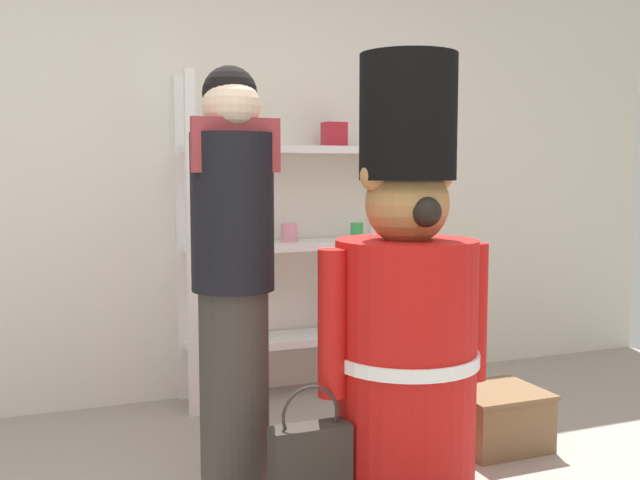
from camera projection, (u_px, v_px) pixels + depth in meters
name	position (u px, v px, depth m)	size (l,w,h in m)	color
back_wall	(180.00, 164.00, 3.99)	(6.40, 0.12, 2.60)	silver
merchandise_shelf	(290.00, 239.00, 4.03)	(1.22, 0.35, 1.77)	white
teddy_bear_guard	(406.00, 316.00, 2.79)	(0.72, 0.57, 1.69)	red
person_shopper	(233.00, 273.00, 2.75)	(0.33, 0.31, 1.65)	#38332D
shopping_bag	(310.00, 469.00, 2.64)	(0.30, 0.11, 0.49)	#332D28
display_crate	(497.00, 418.00, 3.32)	(0.41, 0.37, 0.27)	brown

